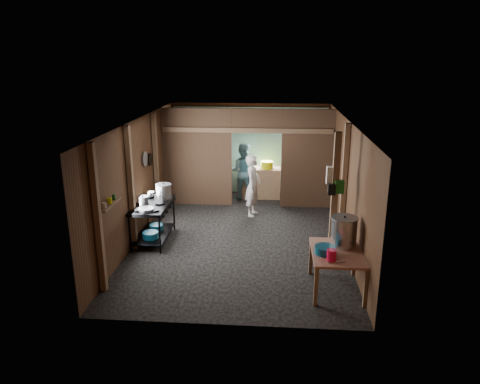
# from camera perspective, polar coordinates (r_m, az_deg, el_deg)

# --- Properties ---
(floor) EXTENTS (4.50, 7.00, 0.00)m
(floor) POSITION_cam_1_polar(r_m,az_deg,el_deg) (10.24, 0.09, -5.57)
(floor) COLOR black
(floor) RESTS_ON ground
(ceiling) EXTENTS (4.50, 7.00, 0.00)m
(ceiling) POSITION_cam_1_polar(r_m,az_deg,el_deg) (9.55, 0.09, 9.00)
(ceiling) COLOR #413F3D
(ceiling) RESTS_ON ground
(wall_back) EXTENTS (4.50, 0.00, 2.60)m
(wall_back) POSITION_cam_1_polar(r_m,az_deg,el_deg) (13.21, 1.24, 5.51)
(wall_back) COLOR #54341C
(wall_back) RESTS_ON ground
(wall_front) EXTENTS (4.50, 0.00, 2.60)m
(wall_front) POSITION_cam_1_polar(r_m,az_deg,el_deg) (6.52, -2.25, -6.78)
(wall_front) COLOR #54341C
(wall_front) RESTS_ON ground
(wall_left) EXTENTS (0.00, 7.00, 2.60)m
(wall_left) POSITION_cam_1_polar(r_m,az_deg,el_deg) (10.22, -12.59, 1.68)
(wall_left) COLOR #54341C
(wall_left) RESTS_ON ground
(wall_right) EXTENTS (0.00, 7.00, 2.60)m
(wall_right) POSITION_cam_1_polar(r_m,az_deg,el_deg) (9.91, 13.18, 1.15)
(wall_right) COLOR #54341C
(wall_right) RESTS_ON ground
(partition_left) EXTENTS (1.85, 0.10, 2.60)m
(partition_left) POSITION_cam_1_polar(r_m,az_deg,el_deg) (12.09, -5.41, 4.36)
(partition_left) COLOR brown
(partition_left) RESTS_ON floor
(partition_right) EXTENTS (1.35, 0.10, 2.60)m
(partition_right) POSITION_cam_1_polar(r_m,az_deg,el_deg) (11.95, 8.47, 4.10)
(partition_right) COLOR brown
(partition_right) RESTS_ON floor
(partition_header) EXTENTS (1.30, 0.10, 0.60)m
(partition_header) POSITION_cam_1_polar(r_m,az_deg,el_deg) (11.75, 2.14, 9.01)
(partition_header) COLOR brown
(partition_header) RESTS_ON wall_back
(turquoise_panel) EXTENTS (4.40, 0.06, 2.50)m
(turquoise_panel) POSITION_cam_1_polar(r_m,az_deg,el_deg) (13.16, 1.23, 5.24)
(turquoise_panel) COLOR #80C2B8
(turquoise_panel) RESTS_ON wall_back
(back_counter) EXTENTS (1.20, 0.50, 0.85)m
(back_counter) POSITION_cam_1_polar(r_m,az_deg,el_deg) (12.87, 2.41, 1.18)
(back_counter) COLOR #956947
(back_counter) RESTS_ON floor
(wall_clock) EXTENTS (0.20, 0.03, 0.20)m
(wall_clock) POSITION_cam_1_polar(r_m,az_deg,el_deg) (12.99, 2.34, 8.00)
(wall_clock) COLOR beige
(wall_clock) RESTS_ON wall_back
(post_left_a) EXTENTS (0.10, 0.12, 2.60)m
(post_left_a) POSITION_cam_1_polar(r_m,az_deg,el_deg) (7.86, -17.48, -3.34)
(post_left_a) COLOR #956947
(post_left_a) RESTS_ON floor
(post_left_b) EXTENTS (0.10, 0.12, 2.60)m
(post_left_b) POSITION_cam_1_polar(r_m,az_deg,el_deg) (9.47, -13.56, 0.40)
(post_left_b) COLOR #956947
(post_left_b) RESTS_ON floor
(post_left_c) EXTENTS (0.10, 0.12, 2.60)m
(post_left_c) POSITION_cam_1_polar(r_m,az_deg,el_deg) (11.32, -10.53, 3.28)
(post_left_c) COLOR #956947
(post_left_c) RESTS_ON floor
(post_right) EXTENTS (0.10, 0.12, 2.60)m
(post_right) POSITION_cam_1_polar(r_m,az_deg,el_deg) (9.70, 12.94, 0.84)
(post_right) COLOR #956947
(post_right) RESTS_ON floor
(post_free) EXTENTS (0.12, 0.12, 2.60)m
(post_free) POSITION_cam_1_polar(r_m,az_deg,el_deg) (8.62, 11.79, -1.13)
(post_free) COLOR #956947
(post_free) RESTS_ON floor
(cross_beam) EXTENTS (4.40, 0.12, 0.12)m
(cross_beam) POSITION_cam_1_polar(r_m,az_deg,el_deg) (11.75, 0.89, 7.79)
(cross_beam) COLOR #956947
(cross_beam) RESTS_ON wall_left
(pan_lid_big) EXTENTS (0.03, 0.34, 0.34)m
(pan_lid_big) POSITION_cam_1_polar(r_m,az_deg,el_deg) (10.50, -11.89, 4.10)
(pan_lid_big) COLOR gray
(pan_lid_big) RESTS_ON wall_left
(pan_lid_small) EXTENTS (0.03, 0.30, 0.30)m
(pan_lid_small) POSITION_cam_1_polar(r_m,az_deg,el_deg) (10.90, -11.28, 4.06)
(pan_lid_small) COLOR black
(pan_lid_small) RESTS_ON wall_left
(wall_shelf) EXTENTS (0.14, 0.80, 0.03)m
(wall_shelf) POSITION_cam_1_polar(r_m,az_deg,el_deg) (8.26, -16.10, -1.51)
(wall_shelf) COLOR #956947
(wall_shelf) RESTS_ON wall_left
(jar_white) EXTENTS (0.07, 0.07, 0.10)m
(jar_white) POSITION_cam_1_polar(r_m,az_deg,el_deg) (8.02, -16.74, -1.63)
(jar_white) COLOR beige
(jar_white) RESTS_ON wall_shelf
(jar_yellow) EXTENTS (0.08, 0.08, 0.10)m
(jar_yellow) POSITION_cam_1_polar(r_m,az_deg,el_deg) (8.24, -16.14, -1.08)
(jar_yellow) COLOR #CCC90A
(jar_yellow) RESTS_ON wall_shelf
(jar_green) EXTENTS (0.06, 0.06, 0.10)m
(jar_green) POSITION_cam_1_polar(r_m,az_deg,el_deg) (8.44, -15.63, -0.62)
(jar_green) COLOR #155F18
(jar_green) RESTS_ON wall_shelf
(bag_white) EXTENTS (0.22, 0.15, 0.32)m
(bag_white) POSITION_cam_1_polar(r_m,az_deg,el_deg) (8.55, 11.58, 2.10)
(bag_white) COLOR beige
(bag_white) RESTS_ON post_free
(bag_green) EXTENTS (0.16, 0.12, 0.24)m
(bag_green) POSITION_cam_1_polar(r_m,az_deg,el_deg) (8.48, 12.43, 0.66)
(bag_green) COLOR #155F18
(bag_green) RESTS_ON post_free
(bag_black) EXTENTS (0.14, 0.10, 0.20)m
(bag_black) POSITION_cam_1_polar(r_m,az_deg,el_deg) (8.46, 11.48, 0.32)
(bag_black) COLOR black
(bag_black) RESTS_ON post_free
(gas_range) EXTENTS (0.74, 1.45, 0.85)m
(gas_range) POSITION_cam_1_polar(r_m,az_deg,el_deg) (10.02, -10.90, -3.78)
(gas_range) COLOR black
(gas_range) RESTS_ON floor
(prep_table) EXTENTS (0.88, 1.21, 0.71)m
(prep_table) POSITION_cam_1_polar(r_m,az_deg,el_deg) (8.07, 12.08, -9.66)
(prep_table) COLOR #B0745D
(prep_table) RESTS_ON floor
(stove_pot_large) EXTENTS (0.39, 0.39, 0.35)m
(stove_pot_large) POSITION_cam_1_polar(r_m,az_deg,el_deg) (10.14, -9.60, 0.03)
(stove_pot_large) COLOR beige
(stove_pot_large) RESTS_ON gas_range
(stove_pot_med) EXTENTS (0.29, 0.29, 0.21)m
(stove_pot_med) POSITION_cam_1_polar(r_m,az_deg,el_deg) (9.83, -12.14, -1.12)
(stove_pot_med) COLOR beige
(stove_pot_med) RESTS_ON gas_range
(stove_saucepan) EXTENTS (0.20, 0.20, 0.11)m
(stove_saucepan) POSITION_cam_1_polar(r_m,az_deg,el_deg) (10.39, -11.21, -0.25)
(stove_saucepan) COLOR beige
(stove_saucepan) RESTS_ON gas_range
(frying_pan) EXTENTS (0.35, 0.56, 0.07)m
(frying_pan) POSITION_cam_1_polar(r_m,az_deg,el_deg) (9.47, -11.73, -2.15)
(frying_pan) COLOR gray
(frying_pan) RESTS_ON gas_range
(blue_tub_front) EXTENTS (0.34, 0.34, 0.14)m
(blue_tub_front) POSITION_cam_1_polar(r_m,az_deg,el_deg) (9.86, -11.22, -5.35)
(blue_tub_front) COLOR navy
(blue_tub_front) RESTS_ON gas_range
(blue_tub_back) EXTENTS (0.30, 0.30, 0.12)m
(blue_tub_back) POSITION_cam_1_polar(r_m,az_deg,el_deg) (10.30, -10.50, -4.37)
(blue_tub_back) COLOR navy
(blue_tub_back) RESTS_ON gas_range
(stock_pot) EXTENTS (0.52, 0.52, 0.54)m
(stock_pot) POSITION_cam_1_polar(r_m,az_deg,el_deg) (8.09, 12.95, -4.94)
(stock_pot) COLOR beige
(stock_pot) RESTS_ON prep_table
(wash_basin) EXTENTS (0.38, 0.38, 0.13)m
(wash_basin) POSITION_cam_1_polar(r_m,az_deg,el_deg) (7.78, 10.68, -7.18)
(wash_basin) COLOR navy
(wash_basin) RESTS_ON prep_table
(pink_bucket) EXTENTS (0.20, 0.20, 0.19)m
(pink_bucket) POSITION_cam_1_polar(r_m,az_deg,el_deg) (7.54, 11.46, -7.82)
(pink_bucket) COLOR #E40E3C
(pink_bucket) RESTS_ON prep_table
(knife) EXTENTS (0.30, 0.11, 0.01)m
(knife) POSITION_cam_1_polar(r_m,az_deg,el_deg) (7.53, 12.12, -8.62)
(knife) COLOR beige
(knife) RESTS_ON prep_table
(yellow_tub) EXTENTS (0.36, 0.36, 0.20)m
(yellow_tub) POSITION_cam_1_polar(r_m,az_deg,el_deg) (12.73, 3.40, 3.43)
(yellow_tub) COLOR #CCC90A
(yellow_tub) RESTS_ON back_counter
(cook) EXTENTS (0.48, 0.63, 1.56)m
(cook) POSITION_cam_1_polar(r_m,az_deg,el_deg) (11.32, 1.65, 0.83)
(cook) COLOR silver
(cook) RESTS_ON floor
(worker_back) EXTENTS (0.79, 0.63, 1.58)m
(worker_back) POSITION_cam_1_polar(r_m,az_deg,el_deg) (12.66, 0.33, 2.65)
(worker_back) COLOR #588E98
(worker_back) RESTS_ON floor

